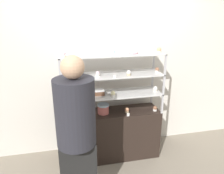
{
  "coord_description": "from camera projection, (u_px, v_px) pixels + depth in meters",
  "views": [
    {
      "loc": [
        -0.6,
        -2.72,
        2.05
      ],
      "look_at": [
        0.0,
        0.0,
        1.09
      ],
      "focal_mm": 35.0,
      "sensor_mm": 36.0,
      "label": 1
    }
  ],
  "objects": [
    {
      "name": "cupcake_10",
      "position": [
        63.0,
        54.0,
        2.58
      ],
      "size": [
        0.06,
        0.06,
        0.08
      ],
      "color": "beige",
      "rests_on": "display_riser_upper"
    },
    {
      "name": "price_tag_0",
      "position": [
        128.0,
        115.0,
        2.93
      ],
      "size": [
        0.04,
        0.0,
        0.04
      ],
      "color": "white",
      "rests_on": "display_base"
    },
    {
      "name": "sheet_cake_frosted",
      "position": [
        96.0,
        92.0,
        2.93
      ],
      "size": [
        0.21,
        0.14,
        0.07
      ],
      "color": "brown",
      "rests_on": "display_riser_lower"
    },
    {
      "name": "cupcake_0",
      "position": [
        68.0,
        116.0,
        2.86
      ],
      "size": [
        0.06,
        0.06,
        0.07
      ],
      "color": "#CCB28C",
      "rests_on": "display_base"
    },
    {
      "name": "cupcake_5",
      "position": [
        155.0,
        89.0,
        3.05
      ],
      "size": [
        0.06,
        0.06,
        0.07
      ],
      "color": "beige",
      "rests_on": "display_riser_lower"
    },
    {
      "name": "price_tag_3",
      "position": [
        122.0,
        54.0,
        2.64
      ],
      "size": [
        0.04,
        0.0,
        0.04
      ],
      "color": "white",
      "rests_on": "display_riser_upper"
    },
    {
      "name": "display_base",
      "position": [
        112.0,
        134.0,
        3.18
      ],
      "size": [
        1.35,
        0.4,
        0.72
      ],
      "color": "black",
      "rests_on": "ground_plane"
    },
    {
      "name": "price_tag_2",
      "position": [
        115.0,
        77.0,
        2.71
      ],
      "size": [
        0.04,
        0.0,
        0.04
      ],
      "color": "white",
      "rests_on": "display_riser_middle"
    },
    {
      "name": "price_tag_1",
      "position": [
        114.0,
        97.0,
        2.8
      ],
      "size": [
        0.04,
        0.0,
        0.04
      ],
      "color": "white",
      "rests_on": "display_riser_lower"
    },
    {
      "name": "cupcake_12",
      "position": [
        159.0,
        50.0,
        2.84
      ],
      "size": [
        0.06,
        0.06,
        0.08
      ],
      "color": "beige",
      "rests_on": "display_riser_upper"
    },
    {
      "name": "layer_cake_centerpiece",
      "position": [
        103.0,
        109.0,
        3.0
      ],
      "size": [
        0.16,
        0.16,
        0.13
      ],
      "color": "#C66660",
      "rests_on": "display_base"
    },
    {
      "name": "cupcake_11",
      "position": [
        113.0,
        52.0,
        2.7
      ],
      "size": [
        0.06,
        0.06,
        0.08
      ],
      "color": "white",
      "rests_on": "display_riser_upper"
    },
    {
      "name": "display_riser_upper",
      "position": [
        112.0,
        55.0,
        2.81
      ],
      "size": [
        1.35,
        0.4,
        0.27
      ],
      "color": "#B7B7BC",
      "rests_on": "display_riser_middle"
    },
    {
      "name": "cupcake_4",
      "position": [
        113.0,
        94.0,
        2.87
      ],
      "size": [
        0.06,
        0.06,
        0.07
      ],
      "color": "beige",
      "rests_on": "display_riser_lower"
    },
    {
      "name": "donut_glazed",
      "position": [
        133.0,
        52.0,
        2.82
      ],
      "size": [
        0.13,
        0.13,
        0.03
      ],
      "color": "#EFB2BC",
      "rests_on": "display_riser_upper"
    },
    {
      "name": "display_riser_middle",
      "position": [
        112.0,
        76.0,
        2.89
      ],
      "size": [
        1.35,
        0.4,
        0.27
      ],
      "color": "#B7B7BC",
      "rests_on": "display_riser_lower"
    },
    {
      "name": "cupcake_8",
      "position": [
        129.0,
        73.0,
        2.83
      ],
      "size": [
        0.05,
        0.05,
        0.07
      ],
      "color": "#CCB28C",
      "rests_on": "display_riser_middle"
    },
    {
      "name": "cupcake_6",
      "position": [
        64.0,
        77.0,
        2.67
      ],
      "size": [
        0.05,
        0.05,
        0.07
      ],
      "color": "beige",
      "rests_on": "display_riser_middle"
    },
    {
      "name": "cupcake_2",
      "position": [
        155.0,
        108.0,
        3.09
      ],
      "size": [
        0.06,
        0.06,
        0.07
      ],
      "color": "white",
      "rests_on": "display_base"
    },
    {
      "name": "cupcake_7",
      "position": [
        98.0,
        74.0,
        2.79
      ],
      "size": [
        0.05,
        0.05,
        0.07
      ],
      "color": "white",
      "rests_on": "display_riser_middle"
    },
    {
      "name": "ground_plane",
      "position": [
        112.0,
        155.0,
        3.3
      ],
      "size": [
        20.0,
        20.0,
        0.0
      ],
      "primitive_type": "plane",
      "color": "gray"
    },
    {
      "name": "display_riser_lower",
      "position": [
        112.0,
        95.0,
        2.98
      ],
      "size": [
        1.35,
        0.4,
        0.27
      ],
      "color": "#B7B7BC",
      "rests_on": "display_base"
    },
    {
      "name": "back_wall",
      "position": [
        107.0,
        66.0,
        3.2
      ],
      "size": [
        8.0,
        0.05,
        2.6
      ],
      "color": "silver",
      "rests_on": "ground_plane"
    },
    {
      "name": "cupcake_9",
      "position": [
        157.0,
        70.0,
        2.98
      ],
      "size": [
        0.05,
        0.05,
        0.07
      ],
      "color": "white",
      "rests_on": "display_riser_middle"
    },
    {
      "name": "cupcake_1",
      "position": [
        127.0,
        110.0,
        3.03
      ],
      "size": [
        0.06,
        0.06,
        0.07
      ],
      "color": "#CCB28C",
      "rests_on": "display_base"
    },
    {
      "name": "customer_figure",
      "position": [
        76.0,
        133.0,
        2.18
      ],
      "size": [
        0.39,
        0.39,
        1.69
      ],
      "color": "black",
      "rests_on": "ground_plane"
    },
    {
      "name": "cupcake_3",
      "position": [
        66.0,
        96.0,
        2.8
      ],
      "size": [
        0.06,
        0.06,
        0.07
      ],
      "color": "white",
      "rests_on": "display_riser_lower"
    }
  ]
}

